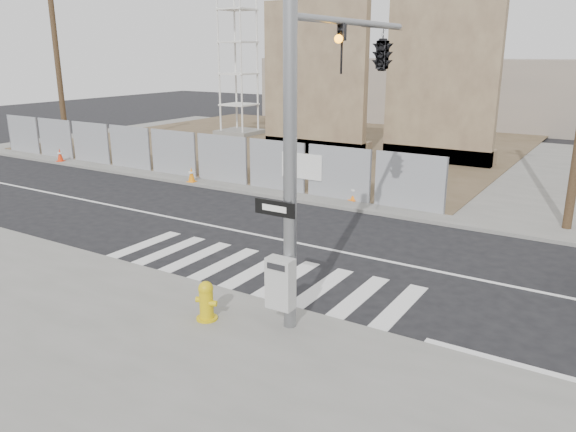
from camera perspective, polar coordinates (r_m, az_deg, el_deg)
The scene contains 12 objects.
ground at distance 16.75m, azimuth 1.57°, elevation -2.89°, with size 100.00×100.00×0.00m, color black.
sidewalk_far at distance 29.30m, azimuth 15.63°, elevation 5.01°, with size 50.00×20.00×0.12m, color slate.
signal_pole at distance 12.86m, azimuth 6.84°, elevation 12.95°, with size 0.96×5.87×7.00m.
chain_link_fence at distance 26.28m, azimuth -11.90°, elevation 6.37°, with size 24.60×0.04×2.00m, color gray.
concrete_wall_left at distance 30.72m, azimuth 2.75°, elevation 12.34°, with size 6.00×1.30×8.00m.
concrete_wall_right at distance 29.08m, azimuth 15.23°, elevation 11.57°, with size 5.50×1.30×8.00m.
utility_pole_left at distance 32.28m, azimuth -22.41°, elevation 14.61°, with size 1.60×0.28×10.00m.
fire_hydrant at distance 11.92m, azimuth -8.30°, elevation -8.51°, with size 0.58×0.58×0.85m.
traffic_cone_a at distance 31.14m, azimuth -22.16°, elevation 5.76°, with size 0.43×0.43×0.66m.
traffic_cone_b at distance 25.40m, azimuth -8.28°, elevation 4.70°, with size 0.42×0.42×0.70m.
traffic_cone_c at distance 24.55m, azimuth -9.78°, elevation 4.17°, with size 0.38×0.38×0.65m.
traffic_cone_d at distance 21.29m, azimuth 6.72°, elevation 2.40°, with size 0.40×0.40×0.62m.
Camera 1 is at (7.97, -13.66, 5.52)m, focal length 35.00 mm.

